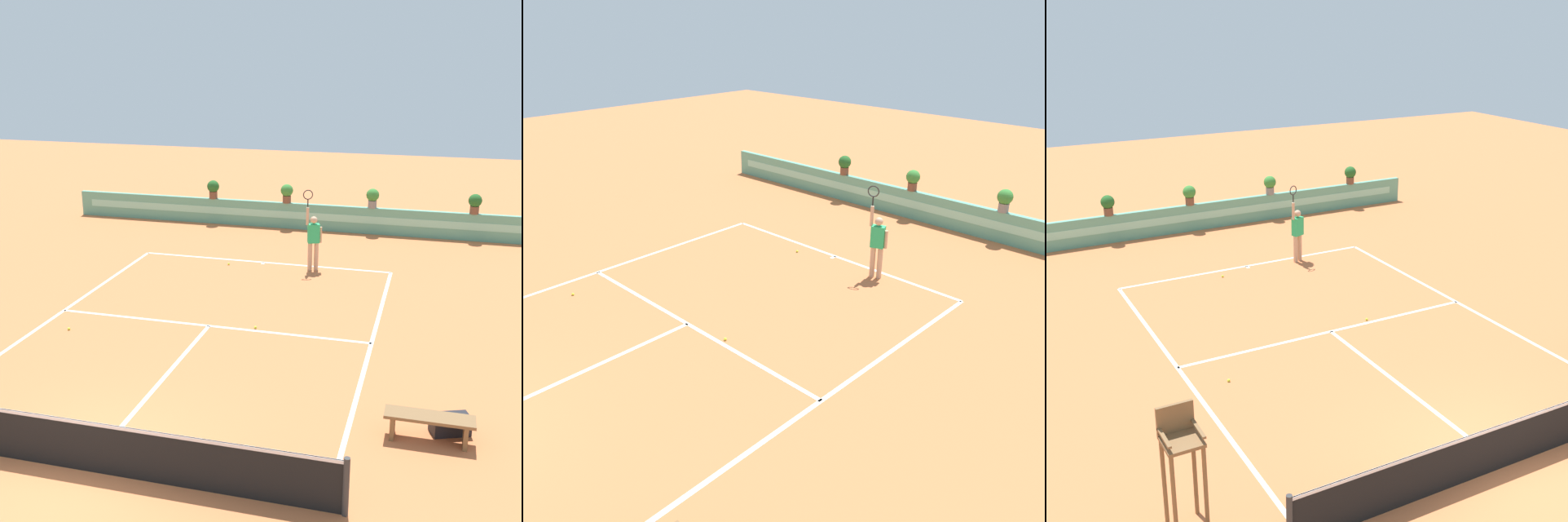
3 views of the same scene
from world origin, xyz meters
TOP-DOWN VIEW (x-y plane):
  - ground_plane at (0.00, 6.00)m, footprint 60.00×60.00m
  - court_lines at (0.00, 6.72)m, footprint 8.32×11.94m
  - back_wall_barrier at (0.00, 16.39)m, footprint 18.00×0.21m
  - tennis_player at (1.69, 11.53)m, footprint 0.59×0.33m
  - tennis_ball_near_baseline at (-3.30, 5.24)m, footprint 0.07×0.07m
  - tennis_ball_mid_court at (-1.03, 11.33)m, footprint 0.07×0.07m
  - tennis_ball_by_sideline at (1.19, 6.54)m, footprint 0.07×0.07m
  - potted_plant_centre at (-0.28, 16.39)m, footprint 0.48×0.48m
  - potted_plant_left at (-3.26, 16.39)m, footprint 0.48×0.48m
  - potted_plant_right at (2.99, 16.39)m, footprint 0.48×0.48m

SIDE VIEW (x-z plane):
  - ground_plane at x=0.00m, z-range 0.00..0.00m
  - court_lines at x=0.00m, z-range 0.00..0.01m
  - tennis_ball_near_baseline at x=-3.30m, z-range 0.00..0.07m
  - tennis_ball_mid_court at x=-1.03m, z-range 0.00..0.07m
  - tennis_ball_by_sideline at x=1.19m, z-range 0.00..0.07m
  - back_wall_barrier at x=0.00m, z-range 0.00..1.00m
  - tennis_player at x=1.69m, z-range -0.24..2.34m
  - potted_plant_centre at x=-0.28m, z-range 1.05..1.78m
  - potted_plant_left at x=-3.26m, z-range 1.05..1.78m
  - potted_plant_right at x=2.99m, z-range 1.05..1.78m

